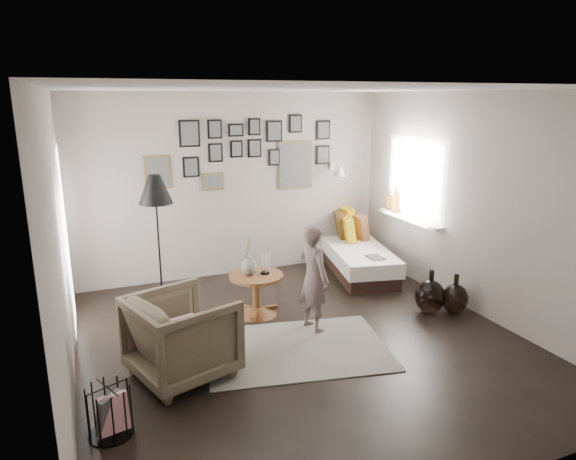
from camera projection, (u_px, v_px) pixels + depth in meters
name	position (u px, v px, depth m)	size (l,w,h in m)	color
ground	(302.00, 341.00, 5.49)	(4.80, 4.80, 0.00)	black
wall_back	(234.00, 186.00, 7.30)	(4.50, 4.50, 0.00)	gray
wall_front	(469.00, 313.00, 3.01)	(4.50, 4.50, 0.00)	gray
wall_left	(59.00, 247.00, 4.32)	(4.80, 4.80, 0.00)	gray
wall_right	(478.00, 205.00, 5.99)	(4.80, 4.80, 0.00)	gray
ceiling	(303.00, 89.00, 4.83)	(4.80, 4.80, 0.00)	white
door_left	(65.00, 240.00, 5.46)	(0.00, 2.14, 2.14)	white
window_right	(404.00, 213.00, 7.26)	(0.15, 1.32, 1.30)	white
gallery_wall	(253.00, 154.00, 7.28)	(2.74, 0.03, 1.08)	brown
wall_sconce	(339.00, 171.00, 7.60)	(0.18, 0.36, 0.16)	white
rug	(297.00, 349.00, 5.30)	(1.85, 1.29, 0.01)	beige
pedestal_table	(256.00, 296.00, 6.09)	(0.64, 0.64, 0.50)	brown
vase	(249.00, 263.00, 5.98)	(0.18, 0.18, 0.46)	black
candles	(265.00, 264.00, 6.04)	(0.11, 0.11, 0.24)	black
daybed	(355.00, 254.00, 7.61)	(1.13, 1.88, 0.87)	black
magazine_on_daybed	(375.00, 257.00, 6.99)	(0.20, 0.27, 0.01)	black
armchair	(182.00, 336.00, 4.72)	(0.84, 0.87, 0.79)	brown
armchair_cushion	(184.00, 325.00, 4.76)	(0.36, 0.36, 0.09)	white
floor_lamp	(156.00, 195.00, 5.85)	(0.39, 0.39, 1.68)	black
magazine_basket	(110.00, 411.00, 3.92)	(0.43, 0.43, 0.41)	black
demijohn_large	(430.00, 296.00, 6.15)	(0.36, 0.36, 0.54)	black
demijohn_small	(455.00, 298.00, 6.15)	(0.31, 0.31, 0.49)	black
child	(313.00, 278.00, 5.61)	(0.44, 0.29, 1.22)	#695453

